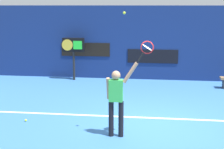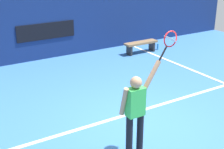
# 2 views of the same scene
# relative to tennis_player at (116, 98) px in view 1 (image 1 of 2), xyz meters

# --- Properties ---
(ground_plane) EXTENTS (18.00, 18.00, 0.00)m
(ground_plane) POSITION_rel_tennis_player_xyz_m (0.83, 0.99, -1.01)
(ground_plane) COLOR #3870B2
(back_wall) EXTENTS (18.00, 0.20, 3.24)m
(back_wall) POSITION_rel_tennis_player_xyz_m (0.83, 6.87, 0.61)
(back_wall) COLOR navy
(back_wall) RESTS_ON ground_plane
(sponsor_banner_center) EXTENTS (2.20, 0.03, 0.60)m
(sponsor_banner_center) POSITION_rel_tennis_player_xyz_m (0.83, 6.75, 0.04)
(sponsor_banner_center) COLOR black
(sponsor_banner_portside) EXTENTS (2.20, 0.03, 0.60)m
(sponsor_banner_portside) POSITION_rel_tennis_player_xyz_m (-2.17, 6.75, 0.29)
(sponsor_banner_portside) COLOR black
(court_baseline) EXTENTS (10.00, 0.10, 0.01)m
(court_baseline) POSITION_rel_tennis_player_xyz_m (0.83, 1.50, -1.00)
(court_baseline) COLOR white
(court_baseline) RESTS_ON ground_plane
(tennis_player) EXTENTS (0.79, 0.31, 1.92)m
(tennis_player) POSITION_rel_tennis_player_xyz_m (0.00, 0.00, 0.00)
(tennis_player) COLOR black
(tennis_player) RESTS_ON ground_plane
(tennis_racket) EXTENTS (0.47, 0.27, 0.60)m
(tennis_racket) POSITION_rel_tennis_player_xyz_m (0.72, -0.00, 1.24)
(tennis_racket) COLOR black
(tennis_ball) EXTENTS (0.07, 0.07, 0.07)m
(tennis_ball) POSITION_rel_tennis_player_xyz_m (0.18, -0.02, 2.08)
(tennis_ball) COLOR #CCE033
(scoreboard_clock) EXTENTS (0.96, 0.20, 1.86)m
(scoreboard_clock) POSITION_rel_tennis_player_xyz_m (-2.60, 6.25, 0.46)
(scoreboard_clock) COLOR black
(scoreboard_clock) RESTS_ON ground_plane
(spare_ball) EXTENTS (0.07, 0.07, 0.07)m
(spare_ball) POSITION_rel_tennis_player_xyz_m (-2.69, 0.76, -0.97)
(spare_ball) COLOR #CCE033
(spare_ball) RESTS_ON ground_plane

